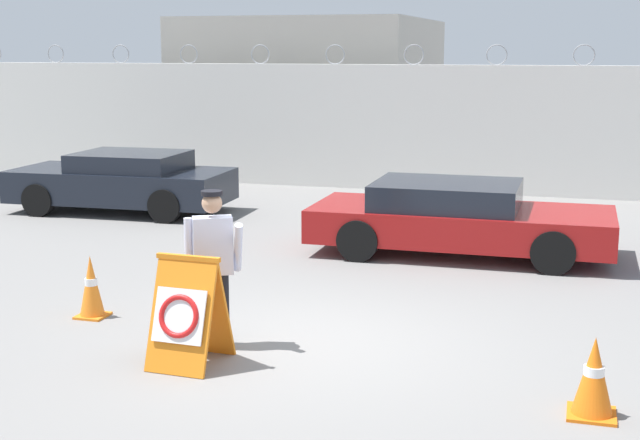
{
  "coord_description": "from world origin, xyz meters",
  "views": [
    {
      "loc": [
        2.81,
        -9.13,
        3.26
      ],
      "look_at": [
        -0.45,
        1.99,
        1.01
      ],
      "focal_mm": 50.0,
      "sensor_mm": 36.0,
      "label": 1
    }
  ],
  "objects_px": {
    "traffic_cone_far": "(91,287)",
    "traffic_cone_near": "(594,377)",
    "security_guard": "(213,260)",
    "barricade_sign": "(187,311)",
    "parked_car_rear_sedan": "(457,218)",
    "parked_car_front_coupe": "(123,181)"
  },
  "relations": [
    {
      "from": "traffic_cone_near",
      "to": "parked_car_rear_sedan",
      "type": "height_order",
      "value": "parked_car_rear_sedan"
    },
    {
      "from": "security_guard",
      "to": "traffic_cone_near",
      "type": "xyz_separation_m",
      "value": [
        4.02,
        -0.84,
        -0.61
      ]
    },
    {
      "from": "barricade_sign",
      "to": "traffic_cone_near",
      "type": "distance_m",
      "value": 4.05
    },
    {
      "from": "barricade_sign",
      "to": "traffic_cone_near",
      "type": "bearing_deg",
      "value": 0.15
    },
    {
      "from": "barricade_sign",
      "to": "traffic_cone_far",
      "type": "xyz_separation_m",
      "value": [
        -1.85,
        1.21,
        -0.2
      ]
    },
    {
      "from": "barricade_sign",
      "to": "traffic_cone_far",
      "type": "bearing_deg",
      "value": 149.57
    },
    {
      "from": "traffic_cone_near",
      "to": "parked_car_front_coupe",
      "type": "bearing_deg",
      "value": 138.61
    },
    {
      "from": "barricade_sign",
      "to": "parked_car_rear_sedan",
      "type": "height_order",
      "value": "same"
    },
    {
      "from": "parked_car_rear_sedan",
      "to": "traffic_cone_near",
      "type": "bearing_deg",
      "value": -71.58
    },
    {
      "from": "security_guard",
      "to": "traffic_cone_near",
      "type": "height_order",
      "value": "security_guard"
    },
    {
      "from": "traffic_cone_far",
      "to": "traffic_cone_near",
      "type": "bearing_deg",
      "value": -13.35
    },
    {
      "from": "barricade_sign",
      "to": "traffic_cone_far",
      "type": "distance_m",
      "value": 2.22
    },
    {
      "from": "security_guard",
      "to": "traffic_cone_near",
      "type": "distance_m",
      "value": 4.15
    },
    {
      "from": "barricade_sign",
      "to": "traffic_cone_far",
      "type": "height_order",
      "value": "barricade_sign"
    },
    {
      "from": "traffic_cone_far",
      "to": "parked_car_front_coupe",
      "type": "distance_m",
      "value": 7.27
    },
    {
      "from": "traffic_cone_far",
      "to": "parked_car_rear_sedan",
      "type": "height_order",
      "value": "parked_car_rear_sedan"
    },
    {
      "from": "security_guard",
      "to": "parked_car_rear_sedan",
      "type": "relative_size",
      "value": 0.37
    },
    {
      "from": "traffic_cone_near",
      "to": "parked_car_front_coupe",
      "type": "relative_size",
      "value": 0.17
    },
    {
      "from": "security_guard",
      "to": "parked_car_rear_sedan",
      "type": "distance_m",
      "value": 5.6
    },
    {
      "from": "barricade_sign",
      "to": "parked_car_front_coupe",
      "type": "relative_size",
      "value": 0.27
    },
    {
      "from": "security_guard",
      "to": "parked_car_front_coupe",
      "type": "bearing_deg",
      "value": 97.81
    },
    {
      "from": "barricade_sign",
      "to": "traffic_cone_far",
      "type": "relative_size",
      "value": 1.51
    }
  ]
}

